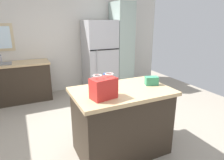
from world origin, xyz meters
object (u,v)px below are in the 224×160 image
at_px(bottle, 105,82).
at_px(small_box, 151,81).
at_px(shopping_bag, 104,88).
at_px(refrigerator, 100,56).
at_px(tall_cabinet, 121,46).
at_px(kitchen_island, 121,121).

bearing_deg(bottle, small_box, -9.26).
bearing_deg(bottle, shopping_bag, -115.68).
relative_size(refrigerator, bottle, 8.09).
height_order(tall_cabinet, small_box, tall_cabinet).
xyz_separation_m(refrigerator, bottle, (-0.91, -2.42, 0.12)).
relative_size(tall_cabinet, small_box, 12.58).
distance_m(kitchen_island, small_box, 0.70).
relative_size(tall_cabinet, shopping_bag, 6.96).
bearing_deg(bottle, refrigerator, 69.37).
bearing_deg(kitchen_island, shopping_bag, -153.84).
bearing_deg(tall_cabinet, small_box, -109.06).
xyz_separation_m(kitchen_island, bottle, (-0.20, 0.11, 0.55)).
height_order(kitchen_island, bottle, bottle).
relative_size(shopping_bag, small_box, 1.81).
relative_size(tall_cabinet, bottle, 10.06).
xyz_separation_m(small_box, bottle, (-0.67, 0.11, 0.04)).
bearing_deg(small_box, tall_cabinet, 70.94).
distance_m(tall_cabinet, small_box, 2.68).
xyz_separation_m(tall_cabinet, bottle, (-1.54, -2.42, -0.10)).
relative_size(refrigerator, small_box, 10.11).
height_order(kitchen_island, small_box, small_box).
bearing_deg(kitchen_island, bottle, 150.97).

